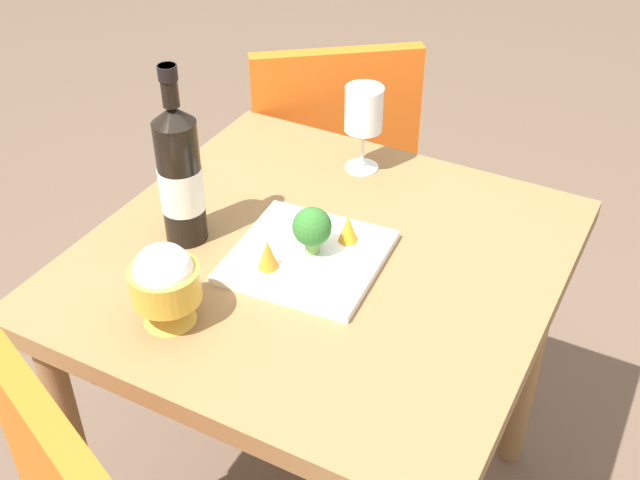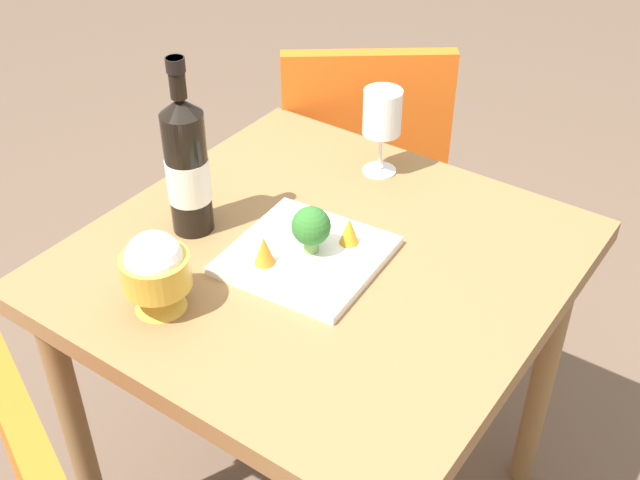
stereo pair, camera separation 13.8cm
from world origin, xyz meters
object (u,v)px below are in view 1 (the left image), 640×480
object	(u,v)px
chair_near_window	(330,157)
wine_bottle	(180,175)
wine_glass	(364,111)
broccoli_floret	(312,228)
carrot_garnish_left	(268,254)
serving_plate	(308,257)
carrot_garnish_right	(348,229)
rice_bowl	(165,283)

from	to	relation	value
chair_near_window	wine_bottle	xyz separation A→B (m)	(-0.66, -0.05, 0.32)
wine_glass	broccoli_floret	distance (m)	0.32
wine_glass	carrot_garnish_left	size ratio (longest dim) A/B	3.38
wine_glass	broccoli_floret	xyz separation A→B (m)	(-0.31, -0.05, -0.06)
chair_near_window	serving_plate	bearing A→B (deg)	-103.20
wine_bottle	carrot_garnish_left	size ratio (longest dim) A/B	6.25
broccoli_floret	wine_glass	bearing A→B (deg)	9.86
serving_plate	carrot_garnish_right	world-z (taller)	carrot_garnish_right
serving_plate	rice_bowl	bearing A→B (deg)	153.22
chair_near_window	wine_bottle	size ratio (longest dim) A/B	2.57
rice_bowl	carrot_garnish_left	bearing A→B (deg)	-24.82
carrot_garnish_right	wine_bottle	bearing A→B (deg)	111.53
chair_near_window	broccoli_floret	bearing A→B (deg)	-102.57
broccoli_floret	carrot_garnish_left	xyz separation A→B (m)	(-0.07, 0.04, -0.02)
chair_near_window	rice_bowl	size ratio (longest dim) A/B	6.00
rice_bowl	wine_glass	bearing A→B (deg)	-7.01
serving_plate	chair_near_window	bearing A→B (deg)	23.93
wine_bottle	carrot_garnish_right	size ratio (longest dim) A/B	6.40
chair_near_window	rice_bowl	bearing A→B (deg)	-116.76
chair_near_window	carrot_garnish_right	xyz separation A→B (m)	(-0.56, -0.32, 0.23)
chair_near_window	broccoli_floret	world-z (taller)	chair_near_window
wine_bottle	carrot_garnish_right	distance (m)	0.30
wine_glass	carrot_garnish_left	world-z (taller)	wine_glass
wine_glass	rice_bowl	xyz separation A→B (m)	(-0.56, 0.07, -0.05)
rice_bowl	carrot_garnish_left	world-z (taller)	rice_bowl
wine_glass	carrot_garnish_right	distance (m)	0.29
carrot_garnish_left	carrot_garnish_right	bearing A→B (deg)	-33.18
wine_bottle	carrot_garnish_right	world-z (taller)	wine_bottle
chair_near_window	serving_plate	distance (m)	0.71
wine_glass	rice_bowl	bearing A→B (deg)	172.99
serving_plate	broccoli_floret	distance (m)	0.06
carrot_garnish_right	rice_bowl	bearing A→B (deg)	151.40
chair_near_window	rice_bowl	xyz separation A→B (m)	(-0.86, -0.16, 0.27)
rice_bowl	serving_plate	world-z (taller)	rice_bowl
wine_bottle	rice_bowl	world-z (taller)	wine_bottle
wine_bottle	serving_plate	size ratio (longest dim) A/B	1.23
rice_bowl	carrot_garnish_right	distance (m)	0.34
chair_near_window	wine_glass	xyz separation A→B (m)	(-0.30, -0.23, 0.32)
serving_plate	carrot_garnish_left	size ratio (longest dim) A/B	5.08
serving_plate	wine_glass	bearing A→B (deg)	8.86
serving_plate	carrot_garnish_left	bearing A→B (deg)	148.39
rice_bowl	serving_plate	distance (m)	0.27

